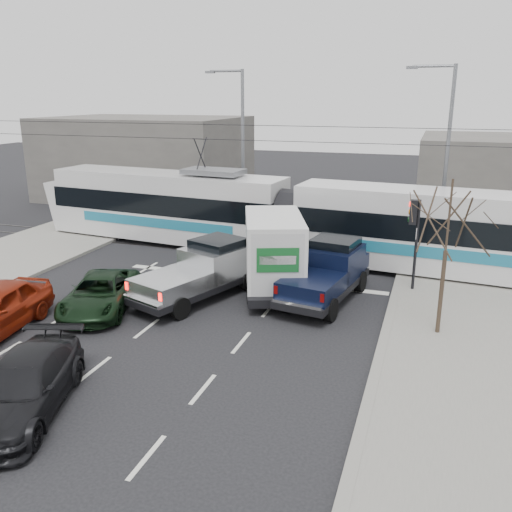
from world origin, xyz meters
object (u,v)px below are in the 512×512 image
(tram, at_px, (290,217))
(green_car, at_px, (100,293))
(bare_tree, at_px, (448,223))
(silver_pickup, at_px, (205,270))
(traffic_signal, at_px, (414,225))
(street_lamp_far, at_px, (240,138))
(navy_pickup, at_px, (328,271))
(dark_car, at_px, (23,387))
(box_truck, at_px, (273,252))
(street_lamp_near, at_px, (444,147))

(tram, height_order, green_car, tram)
(bare_tree, distance_m, silver_pickup, 9.15)
(traffic_signal, bearing_deg, street_lamp_far, 138.28)
(silver_pickup, relative_size, navy_pickup, 1.12)
(tram, xyz_separation_m, green_car, (-4.74, -8.91, -1.30))
(bare_tree, distance_m, dark_car, 12.83)
(silver_pickup, bearing_deg, box_truck, 56.13)
(navy_pickup, bearing_deg, green_car, -144.00)
(street_lamp_near, distance_m, box_truck, 11.33)
(street_lamp_far, distance_m, silver_pickup, 13.46)
(traffic_signal, xyz_separation_m, green_car, (-10.58, -5.55, -2.10))
(traffic_signal, xyz_separation_m, silver_pickup, (-7.55, -2.95, -1.68))
(traffic_signal, relative_size, street_lamp_far, 0.40)
(dark_car, bearing_deg, bare_tree, 21.17)
(box_truck, bearing_deg, traffic_signal, -6.35)
(tram, bearing_deg, silver_pickup, -99.79)
(street_lamp_far, xyz_separation_m, silver_pickup, (3.11, -12.45, -4.05))
(dark_car, bearing_deg, street_lamp_near, 46.13)
(navy_pickup, xyz_separation_m, dark_car, (-5.54, -10.13, -0.41))
(street_lamp_near, relative_size, tram, 0.33)
(tram, relative_size, silver_pickup, 4.34)
(bare_tree, relative_size, green_car, 1.08)
(tram, xyz_separation_m, dark_car, (-2.67, -15.23, -1.25))
(silver_pickup, height_order, green_car, silver_pickup)
(silver_pickup, distance_m, dark_car, 8.99)
(street_lamp_far, xyz_separation_m, box_truck, (5.36, -10.83, -3.57))
(tram, bearing_deg, box_truck, -78.00)
(green_car, bearing_deg, dark_car, -89.14)
(box_truck, distance_m, dark_car, 11.07)
(green_car, bearing_deg, traffic_signal, 10.50)
(navy_pickup, bearing_deg, street_lamp_far, 133.75)
(box_truck, xyz_separation_m, navy_pickup, (2.32, -0.43, -0.44))
(bare_tree, xyz_separation_m, navy_pickup, (-4.10, 2.25, -2.69))
(street_lamp_near, bearing_deg, street_lamp_far, 170.13)
(street_lamp_far, bearing_deg, silver_pickup, -75.97)
(street_lamp_far, relative_size, box_truck, 1.37)
(street_lamp_near, bearing_deg, box_truck, -124.82)
(bare_tree, distance_m, traffic_signal, 4.28)
(street_lamp_near, bearing_deg, dark_car, -115.77)
(street_lamp_far, height_order, navy_pickup, street_lamp_far)
(green_car, bearing_deg, street_lamp_near, 31.62)
(traffic_signal, relative_size, street_lamp_near, 0.40)
(silver_pickup, bearing_deg, street_lamp_far, 124.32)
(silver_pickup, xyz_separation_m, navy_pickup, (4.57, 1.20, 0.04))
(silver_pickup, distance_m, green_car, 4.02)
(street_lamp_near, xyz_separation_m, silver_pickup, (-8.39, -10.45, -4.05))
(street_lamp_near, bearing_deg, tram, -148.17)
(tram, bearing_deg, traffic_signal, -24.51)
(traffic_signal, height_order, silver_pickup, traffic_signal)
(bare_tree, height_order, traffic_signal, bare_tree)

